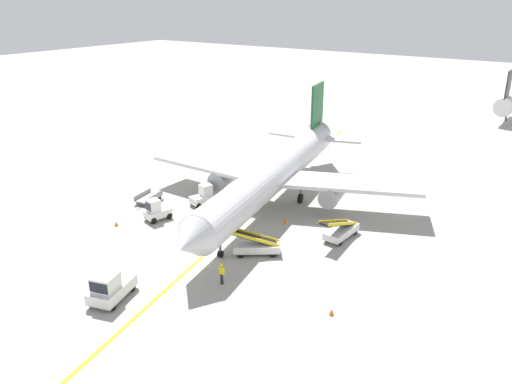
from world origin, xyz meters
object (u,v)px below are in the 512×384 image
Objects in this scene: safety_cone_nose_left at (286,221)px; safety_cone_wingtip_right at (331,312)px; ground_crew_marshaller at (222,273)px; airliner at (275,172)px; pushback_tug at (110,287)px; baggage_cart_loaded at (149,198)px; baggage_tug_by_cargo_door at (204,196)px; baggage_tug_near_wing at (156,211)px; safety_cone_nose_right at (229,179)px; belt_loader_forward_hold at (341,230)px; safety_cone_wingtip_left at (116,224)px; belt_loader_aft_hold at (255,245)px.

safety_cone_nose_left and safety_cone_wingtip_right have the same top height.
airliner is at bearing 108.22° from ground_crew_marshaller.
ground_crew_marshaller is 3.86× the size of safety_cone_nose_left.
pushback_tug is at bearing -100.72° from safety_cone_nose_left.
baggage_cart_loaded is 8.73× the size of safety_cone_wingtip_right.
baggage_tug_by_cargo_door is at bearing 108.78° from pushback_tug.
airliner reaches higher than baggage_tug_near_wing.
baggage_cart_loaded is at bearing -166.14° from safety_cone_nose_left.
baggage_cart_loaded is 10.08m from safety_cone_nose_right.
baggage_tug_by_cargo_door reaches higher than safety_cone_nose_left.
ground_crew_marshaller is at bearing -108.20° from belt_loader_forward_hold.
baggage_tug_near_wing is at bearing -148.98° from safety_cone_nose_left.
safety_cone_nose_left is 1.00× the size of safety_cone_wingtip_left.
baggage_tug_near_wing reaches higher than safety_cone_wingtip_right.
pushback_tug is (-0.14, -20.99, -2.42)m from airliner.
pushback_tug is 17.91m from baggage_cart_loaded.
safety_cone_nose_left is at bearing 31.02° from baggage_tug_near_wing.
airliner is at bearing 31.55° from baggage_cart_loaded.
baggage_cart_loaded is 6.07m from safety_cone_wingtip_left.
belt_loader_aft_hold reaches higher than safety_cone_nose_left.
belt_loader_forward_hold is 5.61m from safety_cone_nose_left.
baggage_cart_loaded is 8.73× the size of safety_cone_nose_right.
baggage_tug_by_cargo_door is at bearing -174.66° from safety_cone_nose_left.
pushback_tug reaches higher than ground_crew_marshaller.
belt_loader_aft_hold is 1.24× the size of baggage_cart_loaded.
ground_crew_marshaller is at bearing -173.07° from safety_cone_wingtip_right.
belt_loader_forward_hold is at bearing 71.80° from ground_crew_marshaller.
baggage_cart_loaded is at bearing 106.74° from safety_cone_wingtip_left.
belt_loader_forward_hold is 1.32× the size of baggage_cart_loaded.
safety_cone_nose_right is at bearing 93.93° from baggage_tug_near_wing.
safety_cone_nose_left is (9.11, 0.85, -0.71)m from baggage_tug_by_cargo_door.
baggage_tug_by_cargo_door is at bearing -145.20° from airliner.
belt_loader_forward_hold is 11.56× the size of safety_cone_nose_left.
baggage_tug_near_wing is at bearing -158.67° from belt_loader_forward_hold.
airliner reaches higher than ground_crew_marshaller.
belt_loader_aft_hold is at bearing 97.07° from ground_crew_marshaller.
baggage_tug_by_cargo_door is 6.10× the size of safety_cone_nose_right.
baggage_tug_by_cargo_door is (1.25, 5.38, 0.00)m from baggage_tug_near_wing.
safety_cone_wingtip_right is at bearing -12.43° from baggage_tug_near_wing.
airliner is at bearing -19.80° from safety_cone_nose_right.
baggage_tug_near_wing is 3.80m from safety_cone_wingtip_left.
pushback_tug is 15.19m from safety_cone_wingtip_right.
belt_loader_forward_hold is at bearing 10.04° from baggage_cart_loaded.
baggage_cart_loaded is at bearing -107.33° from safety_cone_nose_right.
belt_loader_forward_hold reaches higher than ground_crew_marshaller.
airliner is at bearing 34.80° from baggage_tug_by_cargo_door.
baggage_tug_near_wing is 6.04× the size of safety_cone_nose_left.
belt_loader_forward_hold is (14.68, 0.85, -0.15)m from baggage_tug_by_cargo_door.
airliner is 21.13m from pushback_tug.
belt_loader_forward_hold is 12.37m from ground_crew_marshaller.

